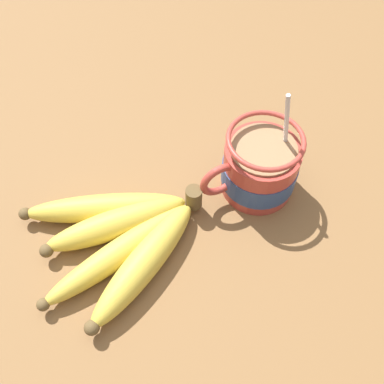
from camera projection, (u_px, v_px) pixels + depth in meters
The scene contains 3 objects.
table at pixel (214, 202), 55.89cm from camera, with size 112.41×112.41×3.81cm.
coffee_mug at pixel (259, 168), 51.77cm from camera, with size 12.58×9.22×15.08cm.
banana_bunch at pixel (122, 236), 48.99cm from camera, with size 21.37×19.42×4.05cm.
Camera 1 is at (15.15, 26.14, 49.03)cm, focal length 40.00 mm.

